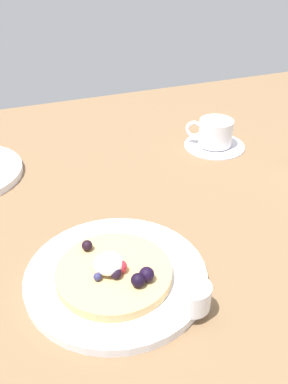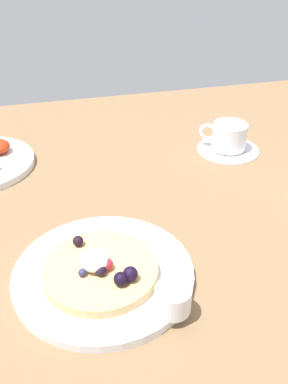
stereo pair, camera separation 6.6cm
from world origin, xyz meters
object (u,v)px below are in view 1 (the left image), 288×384
at_px(syrup_ramekin, 190,297).
at_px(coffee_cup, 215,132).
at_px(pancake_plate, 116,276).
at_px(coffee_saucer, 214,145).

height_order(syrup_ramekin, coffee_cup, coffee_cup).
xyz_separation_m(pancake_plate, coffee_cup, (0.32, 0.31, 0.03)).
xyz_separation_m(syrup_ramekin, coffee_cup, (0.25, 0.40, 0.00)).
height_order(pancake_plate, coffee_cup, coffee_cup).
bearing_deg(pancake_plate, syrup_ramekin, -53.23).
bearing_deg(syrup_ramekin, coffee_cup, 57.64).
bearing_deg(coffee_cup, syrup_ramekin, -122.36).
bearing_deg(syrup_ramekin, pancake_plate, 126.77).
distance_m(pancake_plate, syrup_ramekin, 0.11).
height_order(pancake_plate, coffee_saucer, pancake_plate).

